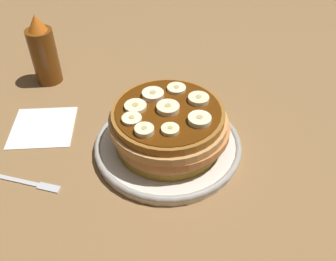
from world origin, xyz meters
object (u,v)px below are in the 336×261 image
Objects in this scene: banana_slice_1 at (176,89)px; banana_slice_6 at (199,99)px; banana_slice_2 at (153,95)px; napkin at (43,127)px; pancake_stack at (169,126)px; banana_slice_7 at (144,130)px; syrup_bottle at (44,53)px; fork at (26,182)px; banana_slice_8 at (132,119)px; plate at (168,144)px; banana_slice_3 at (200,120)px; banana_slice_0 at (168,107)px; banana_slice_5 at (135,107)px; banana_slice_4 at (170,130)px.

banana_slice_6 reaches higher than banana_slice_1.
napkin is (-19.89, 3.20, -8.49)cm from banana_slice_2.
banana_slice_7 is at bearing -127.78° from pancake_stack.
pancake_stack is 1.33× the size of syrup_bottle.
fork reaches higher than napkin.
syrup_bottle is at bearing 138.80° from banana_slice_2.
banana_slice_8 is at bearing -119.71° from banana_slice_2.
banana_slice_8 reaches higher than plate.
napkin is 16.71cm from syrup_bottle.
napkin is (-26.53, 9.94, -8.52)cm from banana_slice_3.
banana_slice_3 reaches higher than pancake_stack.
banana_slice_0 and banana_slice_7 have the same top height.
banana_slice_3 is at bearing -5.13° from banana_slice_8.
napkin is at bearing 160.43° from banana_slice_5.
banana_slice_5 is (-2.80, -2.88, -0.08)cm from banana_slice_2.
plate is 9.41cm from banana_slice_3.
fork is at bearing -154.01° from banana_slice_2.
banana_slice_4 reaches higher than plate.
banana_slice_6 is (4.79, 1.94, 3.66)cm from pancake_stack.
banana_slice_2 and banana_slice_6 have the same top height.
banana_slice_4 is at bearing -157.48° from banana_slice_3.
plate is at bearing -99.41° from banana_slice_0.
banana_slice_5 reaches higher than fork.
pancake_stack is 6.47cm from banana_slice_1.
banana_slice_6 is at bearing -45.10° from banana_slice_1.
banana_slice_1 is at bearing -34.08° from syrup_bottle.
syrup_bottle reaches higher than banana_slice_7.
pancake_stack is 5.49× the size of banana_slice_3.
pancake_stack is 5.71× the size of banana_slice_6.
banana_slice_5 is at bearing 174.11° from banana_slice_0.
pancake_stack is 7.09cm from banana_slice_8.
plate is 6.87× the size of banana_slice_0.
banana_slice_3 reaches higher than banana_slice_1.
napkin is at bearing 89.29° from fork.
banana_slice_7 is (-5.44, -10.18, 0.15)cm from banana_slice_1.
banana_slice_1 is (1.56, 5.18, 3.54)cm from pancake_stack.
banana_slice_6 reaches higher than napkin.
banana_slice_4 is 35.94cm from syrup_bottle.
plate is 4.01cm from pancake_stack.
banana_slice_3 is at bearing -34.48° from plate.
pancake_stack is at bearing 52.22° from banana_slice_7.
banana_slice_8 is at bearing -158.57° from plate.
banana_slice_4 is (0.02, -4.90, 7.59)cm from plate.
fork is (-18.54, -1.17, -8.42)cm from banana_slice_7.
banana_slice_1 is at bearing 71.25° from banana_slice_0.
banana_slice_5 is (-4.99, 5.71, -0.00)cm from banana_slice_4.
syrup_bottle is at bearing 130.76° from banana_slice_4.
banana_slice_1 reaches higher than pancake_stack.
syrup_bottle reaches higher than plate.
pancake_stack reaches higher than fork.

